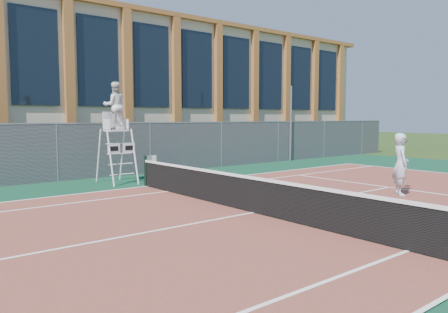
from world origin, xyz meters
TOP-DOWN VIEW (x-y plane):
  - ground at (0.00, 0.00)m, footprint 120.00×120.00m
  - apron at (0.00, 1.00)m, footprint 36.00×20.00m
  - tennis_court at (0.00, 0.00)m, footprint 23.77×10.97m
  - tennis_net at (0.00, 0.00)m, footprint 0.10×11.30m
  - fence at (0.00, 8.80)m, footprint 40.00×0.06m
  - hedge at (0.00, 10.00)m, footprint 40.00×1.40m
  - building at (0.00, 17.95)m, footprint 45.00×10.60m
  - steel_pole at (10.89, 8.70)m, footprint 0.12×0.12m
  - umpire_chair at (-0.42, 7.05)m, footprint 1.06×1.63m
  - plastic_chair at (1.20, 7.22)m, footprint 0.47×0.47m
  - sports_bag_near at (1.85, 7.88)m, footprint 0.73×0.61m
  - sports_bag_far at (2.88, 8.46)m, footprint 0.67×0.44m
  - tennis_player at (5.29, -1.00)m, footprint 1.11×0.89m

SIDE VIEW (x-z plane):
  - ground at x=0.00m, z-range 0.00..0.00m
  - apron at x=0.00m, z-range 0.00..0.01m
  - tennis_court at x=0.00m, z-range 0.01..0.03m
  - sports_bag_far at x=2.88m, z-range 0.01..0.26m
  - sports_bag_near at x=1.85m, z-range 0.01..0.31m
  - tennis_net at x=0.00m, z-range -0.01..1.09m
  - plastic_chair at x=1.20m, z-range 0.09..1.01m
  - tennis_player at x=5.29m, z-range 0.03..1.97m
  - fence at x=0.00m, z-range 0.00..2.20m
  - hedge at x=0.00m, z-range 0.00..2.20m
  - steel_pole at x=10.89m, z-range 0.00..4.20m
  - umpire_chair at x=-0.42m, z-range 0.87..4.66m
  - building at x=0.00m, z-range 0.03..8.26m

